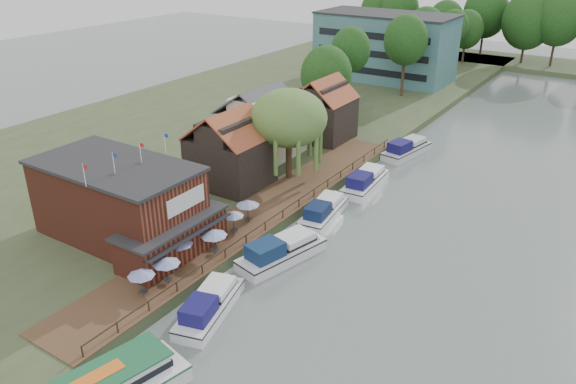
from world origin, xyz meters
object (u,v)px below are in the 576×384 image
Objects in this scene: cruiser_0 at (209,302)px; swan at (111,359)px; cottage_c at (324,109)px; pub at (134,206)px; cruiser_3 at (366,179)px; cruiser_4 at (407,147)px; hotel_block at (385,46)px; umbrella_5 at (248,211)px; cottage_b at (261,121)px; umbrella_4 at (234,222)px; umbrella_3 at (214,242)px; cruiser_2 at (324,208)px; willow at (289,135)px; cruiser_1 at (282,248)px; cottage_a at (230,148)px; umbrella_2 at (180,251)px; umbrella_1 at (167,271)px; umbrella_0 at (142,283)px.

swan is (-2.25, -7.78, -0.89)m from cruiser_0.
pub is at bearing -90.00° from cottage_c.
cruiser_3 is 1.00× the size of cruiser_4.
cottage_c is at bearing 101.80° from swan.
umbrella_5 is (14.33, -62.54, -4.86)m from hotel_block.
cottage_b is 4.04× the size of umbrella_4.
umbrella_4 is at bearing 102.97° from umbrella_3.
cruiser_2 is at bearing -80.61° from cruiser_4.
cruiser_4 is at bearing 65.62° from willow.
hotel_block is 68.38m from cruiser_1.
umbrella_3 is 5.46× the size of swan.
cruiser_0 is (11.75, -37.71, -4.14)m from cottage_c.
cottage_c is (8.00, -37.00, -1.90)m from hotel_block.
cruiser_4 is (-0.86, 30.97, -0.06)m from cruiser_1.
cottage_c is 30.83m from cruiser_1.
umbrella_4 is (7.58, -9.09, -2.96)m from cottage_a.
umbrella_5 is (2.83, -11.54, -3.93)m from willow.
umbrella_3 is at bearing -112.99° from cruiser_2.
cruiser_1 is (13.00, -9.12, -4.02)m from cottage_a.
cruiser_4 is at bearing 82.19° from umbrella_2.
hotel_block is 10.69× the size of umbrella_5.
hotel_block is 59.34m from cruiser_2.
cruiser_1 reaches higher than cruiser_2.
hotel_block is 84.61m from swan.
pub is 34.01m from cottage_c.
cruiser_4 is (3.85, 40.38, -1.12)m from umbrella_1.
cottage_a is at bearing 123.19° from umbrella_3.
umbrella_1 is at bearing 162.34° from cruiser_0.
umbrella_4 is 17.77m from swan.
umbrella_1 is (7.29, -37.53, -2.96)m from cottage_c.
willow is at bearing 139.40° from cruiser_2.
swan is (-1.64, -48.34, -0.95)m from cruiser_4.
cruiser_2 is (11.04, -18.88, -4.15)m from cottage_c.
umbrella_0 is 0.26× the size of cruiser_0.
pub reaches higher than swan.
cruiser_4 is 48.38m from swan.
cottage_a is 3.62× the size of umbrella_0.
pub is 2.08× the size of cottage_b.
umbrella_3 is (11.46, -22.94, -2.96)m from cottage_b.
willow reaches higher than umbrella_2.
cottage_c is at bearing 100.99° from umbrella_1.
cruiser_1 is at bearing -66.89° from cottage_c.
cottage_c reaches higher than umbrella_1.
pub is at bearing -164.58° from umbrella_3.
umbrella_0 is (10.89, -30.83, -2.96)m from cottage_b.
cruiser_4 is at bearing 88.06° from swan.
cruiser_2 is 20.94× the size of swan.
cottage_a is at bearing 111.62° from swan.
hotel_block is at bearing 120.89° from cruiser_1.
hotel_block is 77.51m from cruiser_0.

